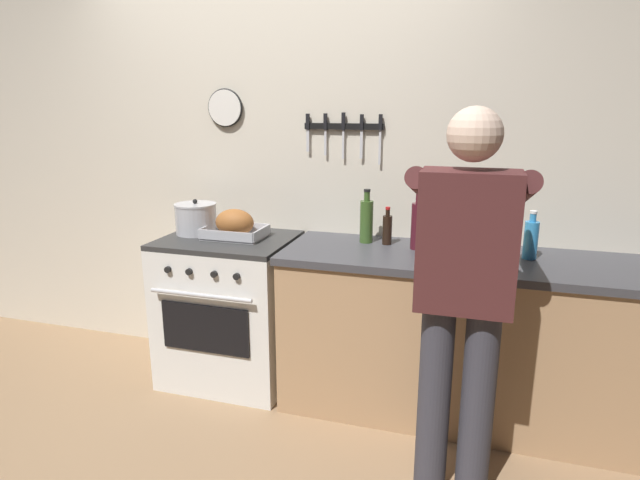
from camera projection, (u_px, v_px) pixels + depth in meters
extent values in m
cube|color=beige|center=(282.00, 165.00, 3.26)|extent=(6.00, 0.10, 2.60)
cube|color=black|center=(344.00, 126.00, 3.03)|extent=(0.47, 0.02, 0.04)
cube|color=silver|center=(308.00, 141.00, 3.10)|extent=(0.02, 0.00, 0.13)
cube|color=black|center=(308.00, 122.00, 3.07)|extent=(0.02, 0.02, 0.09)
cube|color=silver|center=(325.00, 143.00, 3.07)|extent=(0.01, 0.00, 0.15)
cube|color=black|center=(325.00, 122.00, 3.04)|extent=(0.02, 0.02, 0.09)
cube|color=silver|center=(343.00, 145.00, 3.05)|extent=(0.01, 0.00, 0.17)
cube|color=black|center=(343.00, 121.00, 3.01)|extent=(0.02, 0.02, 0.10)
cube|color=silver|center=(361.00, 145.00, 3.02)|extent=(0.02, 0.00, 0.16)
cube|color=black|center=(362.00, 122.00, 2.98)|extent=(0.02, 0.02, 0.09)
cube|color=silver|center=(380.00, 148.00, 2.99)|extent=(0.01, 0.00, 0.19)
cube|color=black|center=(381.00, 122.00, 2.95)|extent=(0.02, 0.02, 0.09)
cylinder|color=white|center=(225.00, 108.00, 3.21)|extent=(0.22, 0.02, 0.22)
torus|color=black|center=(225.00, 108.00, 3.21)|extent=(0.23, 0.02, 0.23)
cube|color=tan|center=(469.00, 341.00, 2.81)|extent=(2.00, 0.62, 0.86)
cube|color=#3D3D42|center=(476.00, 261.00, 2.70)|extent=(2.03, 0.65, 0.04)
cube|color=white|center=(231.00, 311.00, 3.21)|extent=(0.76, 0.62, 0.87)
cube|color=black|center=(205.00, 329.00, 2.91)|extent=(0.53, 0.01, 0.28)
cube|color=#2D2D2D|center=(227.00, 240.00, 3.09)|extent=(0.76, 0.62, 0.03)
cylinder|color=black|center=(168.00, 270.00, 2.88)|extent=(0.04, 0.02, 0.04)
cylinder|color=black|center=(189.00, 272.00, 2.84)|extent=(0.04, 0.02, 0.04)
cylinder|color=black|center=(214.00, 274.00, 2.80)|extent=(0.04, 0.02, 0.04)
cylinder|color=black|center=(237.00, 277.00, 2.76)|extent=(0.04, 0.02, 0.04)
cylinder|color=silver|center=(200.00, 295.00, 2.83)|extent=(0.61, 0.02, 0.02)
cylinder|color=#383842|center=(434.00, 398.00, 2.26)|extent=(0.14, 0.14, 0.86)
cylinder|color=#383842|center=(477.00, 405.00, 2.21)|extent=(0.14, 0.14, 0.86)
cube|color=#4C2323|center=(467.00, 241.00, 2.05)|extent=(0.38, 0.22, 0.56)
sphere|color=beige|center=(475.00, 134.00, 1.95)|extent=(0.21, 0.21, 0.21)
cylinder|color=#4C2323|center=(422.00, 185.00, 2.29)|extent=(0.09, 0.55, 0.22)
cylinder|color=#4C2323|center=(524.00, 189.00, 2.18)|extent=(0.09, 0.55, 0.22)
cube|color=#B7B7BC|center=(235.00, 237.00, 3.09)|extent=(0.34, 0.25, 0.01)
cube|color=#B7B7BC|center=(225.00, 236.00, 2.97)|extent=(0.34, 0.01, 0.05)
cube|color=#B7B7BC|center=(244.00, 227.00, 3.20)|extent=(0.34, 0.01, 0.05)
cube|color=#B7B7BC|center=(209.00, 229.00, 3.13)|extent=(0.01, 0.25, 0.05)
cube|color=#B7B7BC|center=(262.00, 233.00, 3.04)|extent=(0.01, 0.25, 0.05)
ellipsoid|color=#935628|center=(235.00, 222.00, 3.07)|extent=(0.23, 0.17, 0.16)
cylinder|color=#B7B7BC|center=(196.00, 220.00, 3.18)|extent=(0.25, 0.25, 0.17)
cylinder|color=#B2B2B7|center=(195.00, 205.00, 3.15)|extent=(0.25, 0.25, 0.01)
sphere|color=black|center=(195.00, 201.00, 3.15)|extent=(0.03, 0.03, 0.03)
cube|color=tan|center=(476.00, 260.00, 2.60)|extent=(0.36, 0.24, 0.02)
cylinder|color=#338CCC|center=(531.00, 240.00, 2.64)|extent=(0.07, 0.07, 0.19)
cylinder|color=#338CCC|center=(533.00, 218.00, 2.62)|extent=(0.03, 0.03, 0.04)
cylinder|color=white|center=(534.00, 212.00, 2.61)|extent=(0.04, 0.04, 0.01)
cylinder|color=#385623|center=(366.00, 222.00, 2.96)|extent=(0.07, 0.07, 0.24)
cylinder|color=#385623|center=(367.00, 196.00, 2.92)|extent=(0.03, 0.03, 0.05)
cylinder|color=black|center=(367.00, 190.00, 2.92)|extent=(0.04, 0.04, 0.01)
cylinder|color=black|center=(387.00, 230.00, 2.93)|extent=(0.05, 0.05, 0.16)
cylinder|color=black|center=(388.00, 213.00, 2.90)|extent=(0.02, 0.02, 0.04)
cylinder|color=#B21919|center=(388.00, 208.00, 2.89)|extent=(0.03, 0.03, 0.01)
cylinder|color=#47141E|center=(417.00, 226.00, 2.82)|extent=(0.07, 0.07, 0.25)
cylinder|color=#47141E|center=(419.00, 198.00, 2.78)|extent=(0.03, 0.03, 0.06)
cylinder|color=maroon|center=(419.00, 192.00, 2.77)|extent=(0.04, 0.04, 0.01)
cylinder|color=gold|center=(484.00, 233.00, 2.71)|extent=(0.06, 0.06, 0.23)
cylinder|color=gold|center=(486.00, 207.00, 2.68)|extent=(0.03, 0.03, 0.05)
cylinder|color=black|center=(487.00, 201.00, 2.67)|extent=(0.03, 0.03, 0.01)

